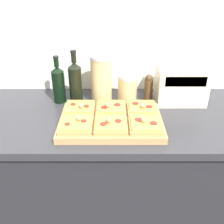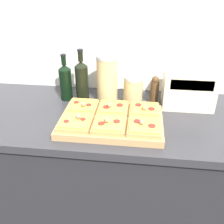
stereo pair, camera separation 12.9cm
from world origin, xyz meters
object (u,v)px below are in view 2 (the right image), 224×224
cutting_board (111,122)px  toaster_oven (188,89)px  wine_bottle (82,80)px  grain_jar_short (133,89)px  olive_oil_bottle (66,81)px  grain_jar_tall (107,79)px  pepper_mill (155,90)px

cutting_board → toaster_oven: (0.39, 0.25, 0.08)m
wine_bottle → grain_jar_short: wine_bottle is taller
olive_oil_bottle → grain_jar_short: size_ratio=1.66×
cutting_board → wine_bottle: bearing=128.0°
olive_oil_bottle → toaster_oven: size_ratio=0.91×
cutting_board → grain_jar_short: grain_jar_short is taller
cutting_board → olive_oil_bottle: olive_oil_bottle is taller
wine_bottle → toaster_oven: wine_bottle is taller
wine_bottle → toaster_oven: 0.59m
cutting_board → toaster_oven: toaster_oven is taller
olive_oil_bottle → cutting_board: bearing=-40.8°
grain_jar_tall → wine_bottle: bearing=180.0°
grain_jar_tall → grain_jar_short: grain_jar_tall is taller
cutting_board → toaster_oven: bearing=32.8°
grain_jar_short → pepper_mill: (0.12, 0.00, -0.00)m
wine_bottle → pepper_mill: wine_bottle is taller
wine_bottle → grain_jar_tall: wine_bottle is taller
cutting_board → pepper_mill: size_ratio=3.01×
cutting_board → olive_oil_bottle: size_ratio=1.86×
pepper_mill → wine_bottle: bearing=180.0°
pepper_mill → toaster_oven: toaster_oven is taller
grain_jar_tall → grain_jar_short: (0.15, -0.00, -0.06)m
grain_jar_tall → olive_oil_bottle: bearing=-180.0°
toaster_oven → grain_jar_short: bearing=179.8°
cutting_board → pepper_mill: 0.34m
olive_oil_bottle → grain_jar_short: (0.39, 0.00, -0.03)m
wine_bottle → grain_jar_tall: bearing=-0.0°
cutting_board → toaster_oven: 0.47m
cutting_board → pepper_mill: pepper_mill is taller
olive_oil_bottle → wine_bottle: wine_bottle is taller
wine_bottle → olive_oil_bottle: bearing=-180.0°
grain_jar_short → olive_oil_bottle: bearing=180.0°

